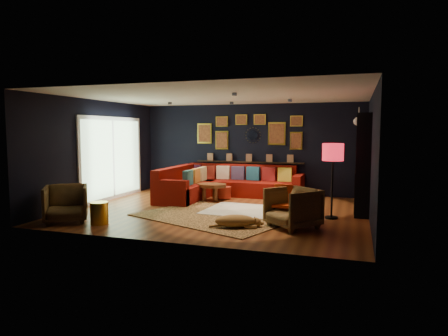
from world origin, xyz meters
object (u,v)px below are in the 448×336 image
(gold_stool, at_px, (99,213))
(armchair_left, at_px, (66,202))
(pouf, at_px, (222,192))
(armchair_right, at_px, (293,206))
(dog, at_px, (235,219))
(orange_chair, at_px, (283,201))
(sectional, at_px, (219,185))
(coffee_table, at_px, (212,187))
(floor_lamp, at_px, (333,156))

(gold_stool, bearing_deg, armchair_left, -175.33)
(pouf, distance_m, armchair_right, 3.47)
(armchair_left, distance_m, dog, 3.44)
(armchair_left, distance_m, armchair_right, 4.50)
(armchair_right, distance_m, orange_chair, 0.37)
(armchair_left, relative_size, gold_stool, 1.89)
(sectional, xyz_separation_m, dog, (1.45, -3.29, -0.14))
(armchair_left, relative_size, orange_chair, 1.06)
(gold_stool, xyz_separation_m, orange_chair, (3.42, 1.16, 0.23))
(sectional, relative_size, coffee_table, 3.98)
(pouf, xyz_separation_m, dog, (1.26, -2.98, 0.00))
(armchair_right, bearing_deg, dog, -118.93)
(gold_stool, bearing_deg, orange_chair, 18.74)
(gold_stool, bearing_deg, sectional, 72.50)
(armchair_right, height_order, floor_lamp, floor_lamp)
(pouf, bearing_deg, gold_stool, -111.71)
(armchair_left, bearing_deg, orange_chair, -19.27)
(floor_lamp, xyz_separation_m, dog, (-1.67, -1.43, -1.14))
(coffee_table, relative_size, dog, 0.82)
(sectional, height_order, dog, sectional)
(armchair_right, bearing_deg, sectional, 171.03)
(coffee_table, xyz_separation_m, orange_chair, (2.21, -1.97, 0.09))
(sectional, height_order, armchair_right, sectional)
(armchair_left, height_order, dog, armchair_left)
(coffee_table, height_order, armchair_right, armchair_right)
(pouf, relative_size, floor_lamp, 0.30)
(pouf, height_order, floor_lamp, floor_lamp)
(armchair_left, relative_size, dog, 0.78)
(dog, bearing_deg, orange_chair, 21.54)
(orange_chair, bearing_deg, coffee_table, 136.08)
(dog, bearing_deg, sectional, 95.20)
(pouf, relative_size, armchair_right, 0.55)
(pouf, height_order, dog, dog)
(gold_stool, relative_size, dog, 0.42)
(sectional, bearing_deg, coffee_table, -88.76)
(sectional, relative_size, armchair_right, 4.07)
(armchair_right, height_order, orange_chair, armchair_right)
(dog, bearing_deg, pouf, 94.29)
(armchair_left, bearing_deg, armchair_right, -23.56)
(sectional, height_order, coffee_table, sectional)
(pouf, distance_m, dog, 3.24)
(pouf, bearing_deg, orange_chair, -48.88)
(coffee_table, relative_size, gold_stool, 1.97)
(armchair_left, xyz_separation_m, gold_stool, (0.74, 0.06, -0.19))
(coffee_table, xyz_separation_m, dog, (1.43, -2.63, -0.18))
(coffee_table, relative_size, floor_lamp, 0.54)
(floor_lamp, relative_size, dog, 1.50)
(orange_chair, bearing_deg, dog, -142.13)
(sectional, bearing_deg, armchair_left, -116.64)
(pouf, relative_size, dog, 0.44)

